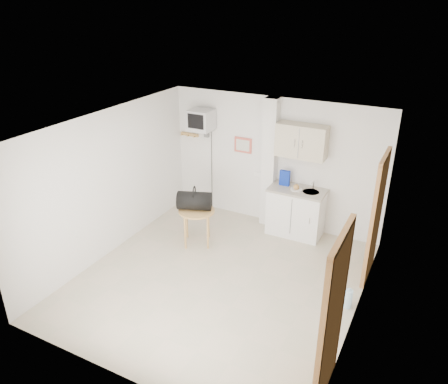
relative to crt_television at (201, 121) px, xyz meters
The scene contains 7 objects.
ground 3.15m from the crt_television, 54.36° to the right, with size 4.50×4.50×0.00m, color #B9AB92.
room_envelope 2.60m from the crt_television, 48.84° to the right, with size 4.24×4.54×2.55m.
kitchenette 2.32m from the crt_television, ahead, with size 1.03×0.58×2.10m.
crt_television is the anchor object (origin of this frame).
round_table 1.89m from the crt_television, 64.83° to the right, with size 0.65×0.65×0.67m.
duffel_bag 1.70m from the crt_television, 66.47° to the right, with size 0.67×0.52×0.44m.
water_bottle 4.25m from the crt_television, 27.20° to the right, with size 0.11×0.11×0.33m.
Camera 1 is at (2.72, -5.10, 4.17)m, focal length 35.00 mm.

